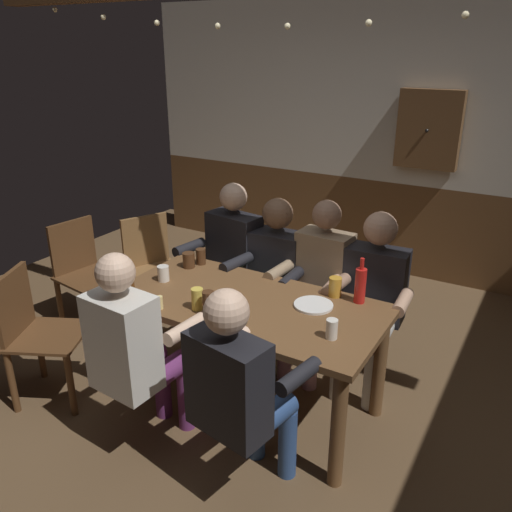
{
  "coord_description": "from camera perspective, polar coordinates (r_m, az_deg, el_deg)",
  "views": [
    {
      "loc": [
        1.48,
        -2.33,
        2.18
      ],
      "look_at": [
        0.0,
        0.17,
        1.01
      ],
      "focal_mm": 36.8,
      "sensor_mm": 36.0,
      "label": 1
    }
  ],
  "objects": [
    {
      "name": "pint_glass_0",
      "position": [
        3.23,
        8.6,
        -3.34
      ],
      "size": [
        0.08,
        0.08,
        0.12
      ],
      "primitive_type": "cylinder",
      "color": "gold",
      "rests_on": "dining_table"
    },
    {
      "name": "pint_glass_5",
      "position": [
        3.46,
        -10.05,
        -1.88
      ],
      "size": [
        0.08,
        0.08,
        0.1
      ],
      "primitive_type": "cylinder",
      "color": "white",
      "rests_on": "dining_table"
    },
    {
      "name": "dining_table",
      "position": [
        3.22,
        -0.91,
        -6.73
      ],
      "size": [
        1.65,
        0.83,
        0.75
      ],
      "color": "brown",
      "rests_on": "ground_plane"
    },
    {
      "name": "chair_empty_near_left",
      "position": [
        4.43,
        -11.15,
        -1.11
      ],
      "size": [
        0.58,
        0.58,
        0.88
      ],
      "rotation": [
        0.0,
        0.0,
        -2.01
      ],
      "color": "brown",
      "rests_on": "ground_plane"
    },
    {
      "name": "string_lights",
      "position": [
        3.21,
        3.47,
        24.7
      ],
      "size": [
        3.82,
        0.04,
        0.17
      ],
      "color": "#F9EAB2"
    },
    {
      "name": "chair_empty_near_right",
      "position": [
        4.47,
        -18.18,
        -1.61
      ],
      "size": [
        0.5,
        0.5,
        0.88
      ],
      "rotation": [
        0.0,
        0.0,
        -1.71
      ],
      "color": "brown",
      "rests_on": "ground_plane"
    },
    {
      "name": "person_2",
      "position": [
        3.64,
        6.81,
        -2.75
      ],
      "size": [
        0.52,
        0.52,
        1.23
      ],
      "rotation": [
        0.0,
        0.0,
        3.08
      ],
      "color": "#997F60",
      "rests_on": "ground_plane"
    },
    {
      "name": "pint_glass_1",
      "position": [
        3.06,
        -6.39,
        -4.66
      ],
      "size": [
        0.07,
        0.07,
        0.13
      ],
      "primitive_type": "cylinder",
      "color": "#E5C64C",
      "rests_on": "dining_table"
    },
    {
      "name": "person_1",
      "position": [
        3.78,
        1.75,
        -1.78
      ],
      "size": [
        0.54,
        0.55,
        1.19
      ],
      "rotation": [
        0.0,
        0.0,
        3.18
      ],
      "color": "black",
      "rests_on": "ground_plane"
    },
    {
      "name": "bottle_0",
      "position": [
        3.34,
        -13.68,
        -2.37
      ],
      "size": [
        0.06,
        0.06,
        0.22
      ],
      "color": "#593314",
      "rests_on": "dining_table"
    },
    {
      "name": "chair_empty_far_end",
      "position": [
        3.67,
        -22.75,
        -7.6
      ],
      "size": [
        0.59,
        0.59,
        0.88
      ],
      "rotation": [
        0.0,
        0.0,
        -1.12
      ],
      "color": "brown",
      "rests_on": "ground_plane"
    },
    {
      "name": "plate_0",
      "position": [
        3.12,
        6.26,
        -5.33
      ],
      "size": [
        0.23,
        0.23,
        0.01
      ],
      "primitive_type": "cylinder",
      "color": "white",
      "rests_on": "dining_table"
    },
    {
      "name": "wall_dart_cabinet",
      "position": [
        5.11,
        18.27,
        12.93
      ],
      "size": [
        0.56,
        0.15,
        0.7
      ],
      "color": "brown"
    },
    {
      "name": "table_candle",
      "position": [
        3.11,
        -10.41,
        -5.0
      ],
      "size": [
        0.04,
        0.04,
        0.08
      ],
      "primitive_type": "cylinder",
      "color": "#F9E08C",
      "rests_on": "dining_table"
    },
    {
      "name": "back_wall_upper",
      "position": [
        5.29,
        14.94,
        16.85
      ],
      "size": [
        5.41,
        0.12,
        1.69
      ],
      "primitive_type": "cube",
      "color": "silver"
    },
    {
      "name": "person_5",
      "position": [
        2.59,
        -1.88,
        -13.98
      ],
      "size": [
        0.58,
        0.56,
        1.2
      ],
      "rotation": [
        0.0,
        0.0,
        -0.17
      ],
      "color": "black",
      "rests_on": "ground_plane"
    },
    {
      "name": "pint_glass_6",
      "position": [
        3.69,
        -6.02,
        -0.05
      ],
      "size": [
        0.07,
        0.07,
        0.11
      ],
      "primitive_type": "cylinder",
      "color": "#4C2D19",
      "rests_on": "dining_table"
    },
    {
      "name": "back_wall_wainscot",
      "position": [
        5.55,
        13.63,
        3.31
      ],
      "size": [
        5.41,
        0.12,
        0.93
      ],
      "primitive_type": "cube",
      "color": "brown",
      "rests_on": "ground_plane"
    },
    {
      "name": "person_3",
      "position": [
        3.52,
        12.46,
        -4.09
      ],
      "size": [
        0.56,
        0.52,
        1.21
      ],
      "rotation": [
        0.0,
        0.0,
        3.21
      ],
      "color": "black",
      "rests_on": "ground_plane"
    },
    {
      "name": "bottle_1",
      "position": [
        3.16,
        11.28,
        -3.09
      ],
      "size": [
        0.07,
        0.07,
        0.28
      ],
      "color": "red",
      "rests_on": "dining_table"
    },
    {
      "name": "pint_glass_2",
      "position": [
        2.98,
        -5.2,
        -5.18
      ],
      "size": [
        0.07,
        0.07,
        0.15
      ],
      "primitive_type": "cylinder",
      "color": "#4C2D19",
      "rests_on": "dining_table"
    },
    {
      "name": "pint_glass_3",
      "position": [
        2.79,
        8.23,
        -7.86
      ],
      "size": [
        0.06,
        0.06,
        0.11
      ],
      "primitive_type": "cylinder",
      "color": "white",
      "rests_on": "dining_table"
    },
    {
      "name": "person_0",
      "position": [
        3.96,
        -3.07,
        -0.26
      ],
      "size": [
        0.59,
        0.55,
        1.25
      ],
      "rotation": [
        0.0,
        0.0,
        2.99
      ],
      "color": "black",
      "rests_on": "ground_plane"
    },
    {
      "name": "pint_glass_4",
      "position": [
        3.64,
        -7.33,
        -0.44
      ],
      "size": [
        0.08,
        0.08,
        0.11
      ],
      "primitive_type": "cylinder",
      "color": "#4C2D19",
      "rests_on": "dining_table"
    },
    {
      "name": "person_4",
      "position": [
        2.94,
        -13.1,
        -9.51
      ],
      "size": [
        0.51,
        0.55,
        1.24
      ],
      "rotation": [
        0.0,
        0.0,
        -0.07
      ],
      "color": "silver",
      "rests_on": "ground_plane"
    },
    {
      "name": "ground_plane",
      "position": [
        3.52,
        -1.45,
        -16.32
      ],
      "size": [
        6.49,
        6.49,
        0.0
      ],
      "primitive_type": "plane",
      "color": "brown"
    }
  ]
}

